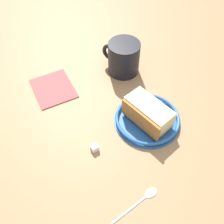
% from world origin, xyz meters
% --- Properties ---
extents(ground_plane, '(1.49, 1.49, 0.03)m').
position_xyz_m(ground_plane, '(0.00, 0.00, -0.01)').
color(ground_plane, '#936D47').
extents(small_plate, '(0.17, 0.17, 0.02)m').
position_xyz_m(small_plate, '(-0.05, 0.00, 0.01)').
color(small_plate, '#26599E').
rests_on(small_plate, ground_plane).
extents(cake_slice, '(0.12, 0.13, 0.05)m').
position_xyz_m(cake_slice, '(-0.05, 0.01, 0.04)').
color(cake_slice, '#9E662D').
rests_on(cake_slice, small_plate).
extents(tea_mug, '(0.10, 0.10, 0.09)m').
position_xyz_m(tea_mug, '(-0.02, -0.19, 0.05)').
color(tea_mug, black).
rests_on(tea_mug, ground_plane).
extents(teaspoon, '(0.11, 0.07, 0.01)m').
position_xyz_m(teaspoon, '(0.00, 0.19, 0.00)').
color(teaspoon, silver).
rests_on(teaspoon, ground_plane).
extents(folded_napkin, '(0.14, 0.15, 0.01)m').
position_xyz_m(folded_napkin, '(0.18, -0.15, 0.00)').
color(folded_napkin, '#B24C4C').
rests_on(folded_napkin, ground_plane).
extents(sugar_cube, '(0.02, 0.02, 0.02)m').
position_xyz_m(sugar_cube, '(0.09, 0.06, 0.01)').
color(sugar_cube, white).
rests_on(sugar_cube, ground_plane).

